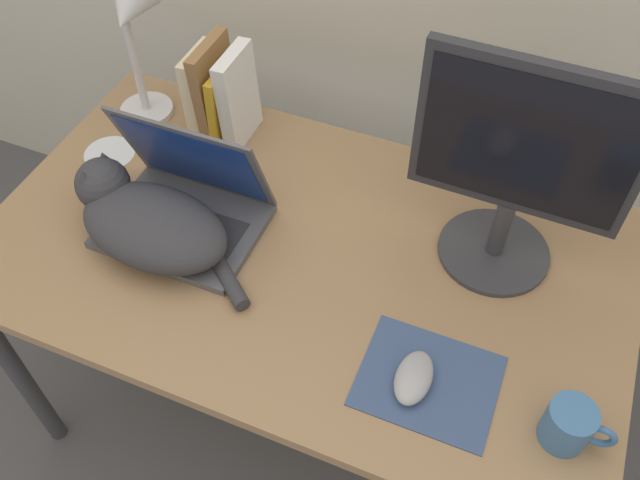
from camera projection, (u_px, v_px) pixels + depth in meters
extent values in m
cube|color=#93704C|center=(304.00, 254.00, 1.42)|extent=(1.34, 0.78, 0.03)
cylinder|color=#38383D|center=(17.00, 372.00, 1.64)|extent=(0.04, 0.04, 0.69)
cylinder|color=#38383D|center=(162.00, 187.00, 2.04)|extent=(0.04, 0.04, 0.69)
cylinder|color=#38383D|center=(579.00, 318.00, 1.74)|extent=(0.04, 0.04, 0.69)
cube|color=#4C4C51|center=(183.00, 226.00, 1.43)|extent=(0.32, 0.25, 0.02)
cube|color=#28282D|center=(179.00, 227.00, 1.42)|extent=(0.27, 0.13, 0.00)
cube|color=#4C4C51|center=(194.00, 158.00, 1.39)|extent=(0.32, 0.09, 0.24)
cube|color=navy|center=(193.00, 160.00, 1.39)|extent=(0.29, 0.08, 0.21)
ellipsoid|color=#333338|center=(154.00, 227.00, 1.36)|extent=(0.34, 0.22, 0.12)
sphere|color=#333338|center=(103.00, 184.00, 1.40)|extent=(0.11, 0.11, 0.11)
cone|color=#333338|center=(104.00, 159.00, 1.39)|extent=(0.04, 0.04, 0.03)
cone|color=#333338|center=(84.00, 178.00, 1.35)|extent=(0.04, 0.04, 0.03)
cylinder|color=#333338|center=(228.00, 280.00, 1.33)|extent=(0.13, 0.11, 0.03)
cylinder|color=#333338|center=(493.00, 251.00, 1.40)|extent=(0.23, 0.23, 0.01)
cylinder|color=#333338|center=(501.00, 228.00, 1.34)|extent=(0.04, 0.04, 0.14)
cube|color=#28282D|center=(528.00, 141.00, 1.16)|extent=(0.40, 0.03, 0.32)
cube|color=black|center=(526.00, 146.00, 1.16)|extent=(0.37, 0.01, 0.28)
cube|color=#384C75|center=(428.00, 381.00, 1.21)|extent=(0.24, 0.20, 0.00)
ellipsoid|color=#99999E|center=(414.00, 378.00, 1.19)|extent=(0.06, 0.11, 0.03)
cube|color=beige|center=(203.00, 91.00, 1.58)|extent=(0.04, 0.13, 0.21)
cube|color=olive|center=(215.00, 89.00, 1.56)|extent=(0.04, 0.15, 0.24)
cube|color=gold|center=(227.00, 101.00, 1.57)|extent=(0.02, 0.15, 0.19)
cube|color=white|center=(238.00, 97.00, 1.55)|extent=(0.04, 0.14, 0.23)
cylinder|color=silver|center=(147.00, 110.00, 1.68)|extent=(0.13, 0.13, 0.01)
cylinder|color=silver|center=(133.00, 55.00, 1.56)|extent=(0.02, 0.02, 0.31)
cone|color=silver|center=(128.00, 8.00, 1.41)|extent=(0.11, 0.13, 0.14)
cylinder|color=teal|center=(568.00, 425.00, 1.11)|extent=(0.08, 0.08, 0.09)
torus|color=teal|center=(599.00, 436.00, 1.10)|extent=(0.06, 0.01, 0.06)
cylinder|color=silver|center=(110.00, 153.00, 1.59)|extent=(0.12, 0.12, 0.00)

